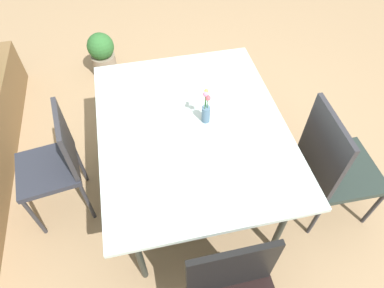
# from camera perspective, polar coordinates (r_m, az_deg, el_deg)

# --- Properties ---
(ground_plane) EXTENTS (12.00, 12.00, 0.00)m
(ground_plane) POSITION_cam_1_polar(r_m,az_deg,el_deg) (2.79, 1.10, -5.65)
(ground_plane) COLOR #9E7F5B
(dining_table) EXTENTS (1.47, 1.18, 0.75)m
(dining_table) POSITION_cam_1_polar(r_m,az_deg,el_deg) (2.16, -0.00, 2.28)
(dining_table) COLOR #B2C6C1
(dining_table) RESTS_ON ground
(chair_near_left) EXTENTS (0.49, 0.49, 0.97)m
(chair_near_left) POSITION_cam_1_polar(r_m,az_deg,el_deg) (2.41, 22.94, -3.05)
(chair_near_left) COLOR #25312C
(chair_near_left) RESTS_ON ground
(chair_far_side) EXTENTS (0.45, 0.45, 0.90)m
(chair_far_side) POSITION_cam_1_polar(r_m,az_deg,el_deg) (2.41, -22.17, -2.78)
(chair_far_side) COLOR #292B35
(chair_far_side) RESTS_ON ground
(flower_vase) EXTENTS (0.05, 0.05, 0.26)m
(flower_vase) POSITION_cam_1_polar(r_m,az_deg,el_deg) (2.09, 2.40, 5.72)
(flower_vase) COLOR slate
(flower_vase) RESTS_ON dining_table
(potted_plant) EXTENTS (0.27, 0.27, 0.49)m
(potted_plant) POSITION_cam_1_polar(r_m,az_deg,el_deg) (3.67, -14.98, 14.48)
(potted_plant) COLOR gray
(potted_plant) RESTS_ON ground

